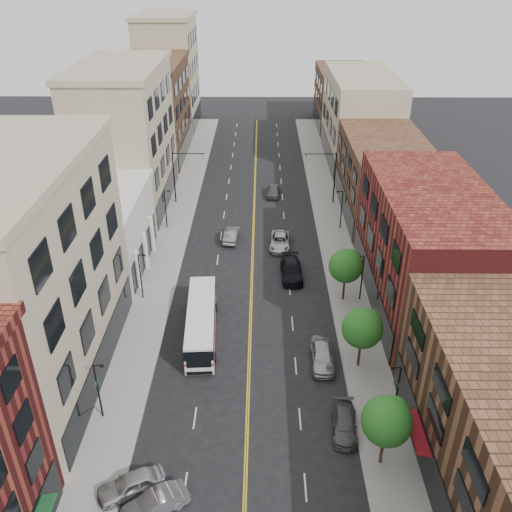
{
  "coord_description": "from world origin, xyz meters",
  "views": [
    {
      "loc": [
        0.96,
        -21.59,
        31.14
      ],
      "look_at": [
        0.49,
        24.18,
        5.0
      ],
      "focal_mm": 38.0,
      "sensor_mm": 36.0,
      "label": 1
    }
  ],
  "objects_px": {
    "car_parked_mid": "(345,424)",
    "car_lane_behind": "(232,235)",
    "car_parked_far": "(322,356)",
    "car_lane_b": "(280,241)",
    "car_lane_a": "(292,270)",
    "car_angle_a": "(131,484)",
    "car_angle_b": "(156,503)",
    "car_lane_c": "(273,191)",
    "city_bus": "(201,321)"
  },
  "relations": [
    {
      "from": "city_bus",
      "to": "car_parked_far",
      "type": "xyz_separation_m",
      "value": [
        10.69,
        -3.76,
        -0.86
      ]
    },
    {
      "from": "car_parked_far",
      "to": "car_lane_behind",
      "type": "relative_size",
      "value": 1.06
    },
    {
      "from": "car_parked_far",
      "to": "car_lane_c",
      "type": "relative_size",
      "value": 1.11
    },
    {
      "from": "city_bus",
      "to": "car_angle_a",
      "type": "height_order",
      "value": "city_bus"
    },
    {
      "from": "city_bus",
      "to": "car_angle_b",
      "type": "distance_m",
      "value": 17.95
    },
    {
      "from": "car_angle_a",
      "to": "car_parked_far",
      "type": "bearing_deg",
      "value": 107.94
    },
    {
      "from": "car_parked_mid",
      "to": "car_lane_b",
      "type": "xyz_separation_m",
      "value": [
        -3.97,
        28.32,
        0.07
      ]
    },
    {
      "from": "car_angle_a",
      "to": "car_parked_mid",
      "type": "distance_m",
      "value": 15.58
    },
    {
      "from": "car_lane_b",
      "to": "car_lane_c",
      "type": "distance_m",
      "value": 15.27
    },
    {
      "from": "city_bus",
      "to": "car_lane_b",
      "type": "distance_m",
      "value": 18.81
    },
    {
      "from": "city_bus",
      "to": "car_parked_far",
      "type": "relative_size",
      "value": 2.37
    },
    {
      "from": "car_angle_a",
      "to": "car_angle_b",
      "type": "distance_m",
      "value": 2.22
    },
    {
      "from": "car_lane_behind",
      "to": "car_lane_b",
      "type": "height_order",
      "value": "car_lane_behind"
    },
    {
      "from": "car_parked_mid",
      "to": "car_lane_a",
      "type": "distance_m",
      "value": 21.73
    },
    {
      "from": "car_lane_a",
      "to": "car_lane_b",
      "type": "distance_m",
      "value": 6.86
    },
    {
      "from": "car_angle_a",
      "to": "car_lane_c",
      "type": "distance_m",
      "value": 50.03
    },
    {
      "from": "car_parked_far",
      "to": "car_lane_a",
      "type": "distance_m",
      "value": 14.26
    },
    {
      "from": "car_lane_a",
      "to": "car_angle_a",
      "type": "bearing_deg",
      "value": -115.3
    },
    {
      "from": "car_parked_mid",
      "to": "car_lane_behind",
      "type": "height_order",
      "value": "car_lane_behind"
    },
    {
      "from": "car_lane_behind",
      "to": "car_lane_a",
      "type": "bearing_deg",
      "value": 134.4
    },
    {
      "from": "car_angle_a",
      "to": "car_parked_mid",
      "type": "bearing_deg",
      "value": 85.1
    },
    {
      "from": "city_bus",
      "to": "car_lane_b",
      "type": "height_order",
      "value": "city_bus"
    },
    {
      "from": "car_angle_b",
      "to": "car_parked_mid",
      "type": "relative_size",
      "value": 0.94
    },
    {
      "from": "city_bus",
      "to": "car_parked_far",
      "type": "height_order",
      "value": "city_bus"
    },
    {
      "from": "car_parked_far",
      "to": "car_lane_b",
      "type": "bearing_deg",
      "value": 99.38
    },
    {
      "from": "car_lane_behind",
      "to": "car_lane_a",
      "type": "xyz_separation_m",
      "value": [
        6.91,
        -8.34,
        0.05
      ]
    },
    {
      "from": "car_angle_b",
      "to": "car_lane_behind",
      "type": "bearing_deg",
      "value": 145.44
    },
    {
      "from": "car_lane_b",
      "to": "car_lane_c",
      "type": "bearing_deg",
      "value": 95.93
    },
    {
      "from": "car_parked_mid",
      "to": "car_lane_b",
      "type": "height_order",
      "value": "car_lane_b"
    },
    {
      "from": "car_parked_far",
      "to": "car_lane_behind",
      "type": "distance_m",
      "value": 24.16
    },
    {
      "from": "car_angle_b",
      "to": "car_parked_far",
      "type": "relative_size",
      "value": 0.88
    },
    {
      "from": "car_parked_mid",
      "to": "car_lane_behind",
      "type": "xyz_separation_m",
      "value": [
        -9.83,
        29.88,
        0.1
      ]
    },
    {
      "from": "car_parked_far",
      "to": "car_lane_a",
      "type": "relative_size",
      "value": 0.87
    },
    {
      "from": "car_angle_b",
      "to": "car_lane_b",
      "type": "relative_size",
      "value": 0.81
    },
    {
      "from": "car_parked_far",
      "to": "car_angle_a",
      "type": "bearing_deg",
      "value": -135.65
    },
    {
      "from": "city_bus",
      "to": "car_lane_a",
      "type": "distance_m",
      "value": 13.57
    },
    {
      "from": "car_angle_a",
      "to": "car_angle_b",
      "type": "relative_size",
      "value": 1.05
    },
    {
      "from": "city_bus",
      "to": "car_parked_far",
      "type": "distance_m",
      "value": 11.37
    },
    {
      "from": "car_parked_mid",
      "to": "car_lane_b",
      "type": "distance_m",
      "value": 28.59
    },
    {
      "from": "car_parked_far",
      "to": "car_lane_c",
      "type": "distance_m",
      "value": 36.35
    },
    {
      "from": "car_angle_b",
      "to": "car_parked_far",
      "type": "xyz_separation_m",
      "value": [
        11.86,
        14.13,
        0.13
      ]
    },
    {
      "from": "car_angle_a",
      "to": "car_parked_mid",
      "type": "height_order",
      "value": "car_angle_a"
    },
    {
      "from": "car_angle_a",
      "to": "car_lane_behind",
      "type": "relative_size",
      "value": 0.97
    },
    {
      "from": "car_parked_far",
      "to": "city_bus",
      "type": "bearing_deg",
      "value": 161.78
    },
    {
      "from": "car_angle_b",
      "to": "car_lane_c",
      "type": "bearing_deg",
      "value": 140.75
    },
    {
      "from": "car_angle_a",
      "to": "car_angle_b",
      "type": "height_order",
      "value": "car_angle_a"
    },
    {
      "from": "car_angle_a",
      "to": "car_lane_behind",
      "type": "bearing_deg",
      "value": 147.03
    },
    {
      "from": "city_bus",
      "to": "car_lane_behind",
      "type": "xyz_separation_m",
      "value": [
        1.8,
        18.71,
        -0.93
      ]
    },
    {
      "from": "car_parked_far",
      "to": "car_lane_b",
      "type": "xyz_separation_m",
      "value": [
        -3.03,
        20.91,
        -0.1
      ]
    },
    {
      "from": "city_bus",
      "to": "car_parked_far",
      "type": "bearing_deg",
      "value": -22.94
    }
  ]
}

